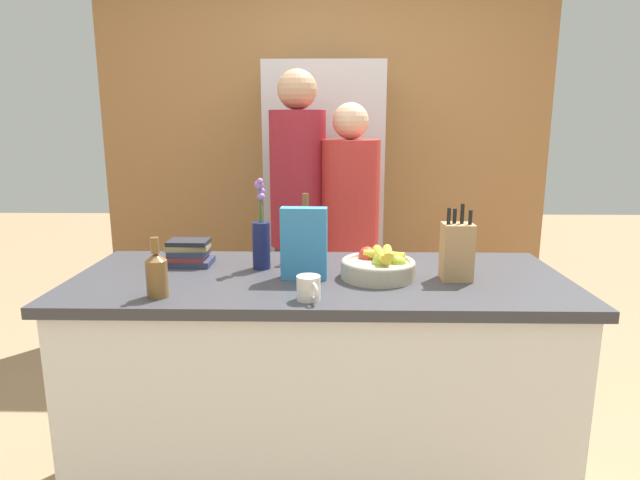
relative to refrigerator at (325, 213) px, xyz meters
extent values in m
cube|color=silver|center=(0.00, -1.47, -0.49)|extent=(1.82, 0.75, 0.89)
cube|color=#38383D|center=(0.00, -1.47, -0.02)|extent=(1.90, 0.78, 0.04)
cube|color=#9E6B3D|center=(0.00, 0.36, 0.37)|extent=(3.10, 0.12, 2.60)
cube|color=#B7B7BC|center=(0.00, 0.00, 0.00)|extent=(0.72, 0.60, 1.87)
cylinder|color=#B7B7BC|center=(-0.05, -0.31, 0.09)|extent=(0.02, 0.02, 1.03)
cylinder|color=tan|center=(0.22, -1.50, 0.03)|extent=(0.28, 0.28, 0.06)
torus|color=tan|center=(0.22, -1.50, 0.06)|extent=(0.28, 0.28, 0.02)
sphere|color=#99B233|center=(0.24, -1.49, 0.07)|extent=(0.07, 0.07, 0.07)
sphere|color=#99B233|center=(0.23, -1.51, 0.07)|extent=(0.07, 0.07, 0.07)
sphere|color=red|center=(0.18, -1.43, 0.07)|extent=(0.07, 0.07, 0.07)
sphere|color=#99B233|center=(0.29, -1.51, 0.06)|extent=(0.07, 0.07, 0.07)
cylinder|color=yellow|center=(0.24, -1.47, 0.08)|extent=(0.16, 0.09, 0.03)
cylinder|color=yellow|center=(0.23, -1.50, 0.09)|extent=(0.05, 0.17, 0.03)
cylinder|color=yellow|center=(0.25, -1.53, 0.10)|extent=(0.04, 0.14, 0.03)
cube|color=tan|center=(0.51, -1.51, 0.11)|extent=(0.11, 0.10, 0.21)
cylinder|color=black|center=(0.47, -1.53, 0.24)|extent=(0.01, 0.01, 0.07)
cylinder|color=black|center=(0.50, -1.50, 0.24)|extent=(0.01, 0.01, 0.07)
cylinder|color=black|center=(0.52, -1.51, 0.25)|extent=(0.01, 0.01, 0.08)
cylinder|color=black|center=(0.55, -1.53, 0.23)|extent=(0.01, 0.01, 0.06)
cylinder|color=#191E4C|center=(-0.24, -1.37, 0.09)|extent=(0.07, 0.07, 0.19)
cylinder|color=#477538|center=(-0.24, -1.37, 0.24)|extent=(0.01, 0.01, 0.10)
sphere|color=#9966B2|center=(-0.24, -1.37, 0.29)|extent=(0.03, 0.03, 0.03)
cylinder|color=#477538|center=(-0.24, -1.36, 0.25)|extent=(0.02, 0.01, 0.12)
sphere|color=#9966B2|center=(-0.24, -1.36, 0.31)|extent=(0.03, 0.03, 0.03)
cylinder|color=#477538|center=(-0.24, -1.37, 0.26)|extent=(0.01, 0.01, 0.15)
sphere|color=#9966B2|center=(-0.25, -1.37, 0.34)|extent=(0.04, 0.04, 0.04)
cylinder|color=#477538|center=(-0.24, -1.38, 0.27)|extent=(0.02, 0.01, 0.17)
sphere|color=#9966B2|center=(-0.24, -1.38, 0.36)|extent=(0.02, 0.02, 0.02)
cube|color=teal|center=(-0.06, -1.51, 0.14)|extent=(0.18, 0.07, 0.27)
cylinder|color=silver|center=(-0.04, -1.76, 0.04)|extent=(0.08, 0.08, 0.08)
torus|color=silver|center=(-0.02, -1.80, 0.04)|extent=(0.04, 0.06, 0.06)
cube|color=#2D334C|center=(-0.55, -1.32, 0.01)|extent=(0.19, 0.14, 0.03)
cube|color=maroon|center=(-0.56, -1.32, 0.03)|extent=(0.16, 0.15, 0.02)
cube|color=#2D334C|center=(-0.55, -1.32, 0.05)|extent=(0.16, 0.13, 0.02)
cube|color=#99844C|center=(-0.55, -1.32, 0.08)|extent=(0.18, 0.13, 0.02)
cube|color=#232328|center=(-0.55, -1.32, 0.10)|extent=(0.17, 0.12, 0.02)
cylinder|color=brown|center=(-0.07, -1.22, 0.09)|extent=(0.07, 0.07, 0.18)
cone|color=brown|center=(-0.07, -1.22, 0.19)|extent=(0.07, 0.07, 0.03)
cylinder|color=brown|center=(-0.07, -1.22, 0.25)|extent=(0.03, 0.03, 0.07)
cylinder|color=brown|center=(-0.55, -1.74, 0.06)|extent=(0.07, 0.07, 0.13)
cone|color=brown|center=(-0.55, -1.74, 0.14)|extent=(0.07, 0.07, 0.02)
cylinder|color=brown|center=(-0.55, -1.74, 0.18)|extent=(0.03, 0.03, 0.05)
cube|color=#383842|center=(-0.14, -0.61, -0.50)|extent=(0.27, 0.22, 0.86)
cylinder|color=maroon|center=(-0.14, -0.61, 0.28)|extent=(0.30, 0.30, 0.72)
sphere|color=tan|center=(-0.14, -0.61, 0.75)|extent=(0.21, 0.21, 0.21)
cube|color=#383842|center=(0.14, -0.64, -0.54)|extent=(0.27, 0.21, 0.78)
cylinder|color=red|center=(0.14, -0.64, 0.17)|extent=(0.32, 0.32, 0.65)
sphere|color=#DBAD89|center=(0.14, -0.64, 0.59)|extent=(0.19, 0.19, 0.19)
camera|label=1|loc=(0.04, -3.47, 0.58)|focal=30.00mm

